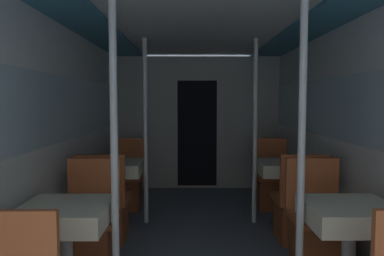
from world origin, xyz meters
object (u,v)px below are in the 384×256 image
chair_right_near_1 (298,214)px  chair_right_far_1 (272,187)px  dining_table_left_1 (116,171)px  chair_right_far_0 (318,235)px  support_pole_left_0 (114,154)px  support_pole_left_1 (145,132)px  dining_table_right_1 (284,171)px  chair_left_far_0 (90,235)px  support_pole_right_1 (255,132)px  chair_left_near_1 (105,214)px  dining_table_right_0 (350,219)px  chair_left_far_1 (126,187)px  dining_table_left_0 (65,220)px  support_pole_right_0 (301,153)px

chair_right_near_1 → chair_right_far_1: bearing=90.0°
dining_table_left_1 → chair_right_far_0: (1.96, -1.20, -0.33)m
dining_table_left_1 → chair_right_near_1: (1.96, -0.61, -0.33)m
support_pole_left_0 → chair_right_far_0: (1.62, 0.61, -0.79)m
support_pole_left_1 → dining_table_right_1: size_ratio=2.97×
chair_right_far_1 → support_pole_left_0: bearing=56.2°
dining_table_left_1 → chair_right_far_0: bearing=-31.5°
support_pole_left_1 → dining_table_right_1: bearing=0.0°
chair_left_far_0 → support_pole_right_1: support_pole_right_1 is taller
chair_left_near_1 → chair_left_far_0: bearing=-90.0°
dining_table_right_0 → support_pole_right_1: (-0.34, 1.81, 0.46)m
chair_left_far_1 → chair_left_near_1: bearing=90.0°
dining_table_left_0 → chair_right_near_1: (1.96, 1.20, -0.33)m
chair_left_far_1 → dining_table_right_1: (1.96, -0.61, 0.33)m
chair_right_near_1 → support_pole_right_1: bearing=119.6°
support_pole_left_0 → dining_table_right_1: bearing=48.2°
chair_right_far_1 → chair_left_near_1: bearing=31.7°
support_pole_right_0 → support_pole_right_1: same height
dining_table_right_0 → support_pole_left_1: bearing=131.8°
support_pole_left_1 → chair_left_near_1: bearing=-119.6°
chair_left_far_1 → chair_right_far_1: 1.96m
support_pole_right_1 → support_pole_left_1: bearing=180.0°
dining_table_left_0 → chair_left_far_1: 2.44m
chair_left_far_0 → support_pole_left_0: size_ratio=0.43×
chair_right_far_1 → chair_right_near_1: bearing=90.0°
dining_table_right_0 → support_pole_right_1: support_pole_right_1 is taller
support_pole_left_1 → dining_table_right_1: support_pole_left_1 is taller
dining_table_left_1 → chair_right_far_1: (1.96, 0.61, -0.33)m
dining_table_left_0 → chair_left_far_1: bearing=90.0°
chair_left_far_0 → chair_right_far_1: size_ratio=1.00×
chair_left_far_1 → support_pole_right_0: support_pole_right_0 is taller
chair_left_far_0 → support_pole_left_1: 1.48m
dining_table_left_0 → support_pole_right_0: bearing=0.0°
dining_table_left_0 → chair_left_far_0: bearing=90.0°
chair_left_far_1 → dining_table_right_0: chair_left_far_1 is taller
dining_table_left_0 → chair_left_far_0: 0.69m
dining_table_left_0 → dining_table_right_1: size_ratio=1.00×
chair_left_far_0 → dining_table_right_1: (1.96, 1.20, 0.33)m
chair_left_near_1 → dining_table_right_1: bearing=17.2°
chair_right_far_1 → dining_table_left_0: bearing=50.9°
chair_left_near_1 → support_pole_right_1: size_ratio=0.43×
chair_right_near_1 → chair_right_far_1: 1.21m
dining_table_left_0 → dining_table_right_1: bearing=42.7°
chair_left_far_0 → support_pole_left_0: (0.34, -0.61, 0.79)m
dining_table_left_0 → support_pole_right_1: size_ratio=0.34×
chair_left_near_1 → support_pole_left_1: support_pole_left_1 is taller
chair_left_near_1 → chair_right_far_1: (1.96, 1.21, 0.00)m
chair_left_near_1 → chair_left_far_1: 1.21m
dining_table_right_1 → chair_right_far_1: (-0.00, 0.61, -0.33)m
chair_left_far_0 → chair_right_far_0: same height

